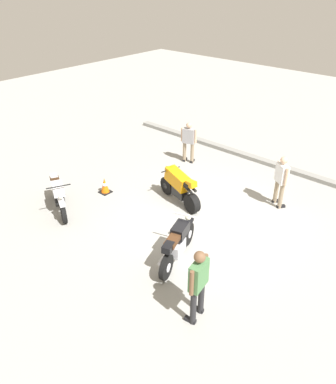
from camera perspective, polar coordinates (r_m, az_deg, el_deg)
The scene contains 9 objects.
ground_plane at distance 11.47m, azimuth 5.64°, elevation -4.18°, with size 40.00×40.00×0.00m, color #9E9E99.
curb_edge at distance 14.95m, azimuth 16.21°, elevation 3.72°, with size 14.00×0.30×0.15m, color gray.
motorcycle_silver_cruiser at distance 12.11m, azimuth -16.00°, elevation -0.41°, with size 1.93×1.05×1.09m.
motorcycle_black_cruiser at distance 9.67m, azimuth 1.41°, elevation -7.66°, with size 0.86×2.03×1.09m.
motorcycle_orange_sportbike at distance 11.98m, azimuth 1.66°, elevation 0.92°, with size 1.93×0.82×1.14m.
person_in_white_shirt at distance 12.14m, azimuth 16.51°, elevation 1.98°, with size 0.58×0.51×1.68m.
person_in_green_shirt at distance 7.93m, azimuth 4.54°, elevation -13.11°, with size 0.37×0.68×1.78m.
person_in_gray_shirt at distance 14.53m, azimuth 3.10°, elevation 7.72°, with size 0.62×0.42×1.60m.
traffic_cone at distance 12.85m, azimuth -9.40°, elevation 0.96°, with size 0.36×0.36×0.53m.
Camera 1 is at (5.38, -7.80, 6.47)m, focal length 35.79 mm.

